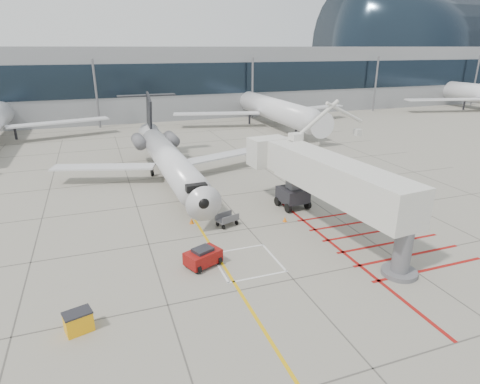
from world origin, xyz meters
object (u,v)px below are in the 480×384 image
object	(u,v)px
pushback_tug	(203,256)
spill_bin	(78,322)
jet_bridge	(338,187)
regional_jet	(173,150)

from	to	relation	value
pushback_tug	spill_bin	xyz separation A→B (m)	(-7.76, -4.28, -0.10)
jet_bridge	pushback_tug	distance (m)	11.56
spill_bin	pushback_tug	bearing A→B (deg)	12.78
pushback_tug	spill_bin	world-z (taller)	pushback_tug
regional_jet	pushback_tug	bearing A→B (deg)	-95.33
pushback_tug	regional_jet	bearing A→B (deg)	62.48
pushback_tug	spill_bin	distance (m)	8.86
jet_bridge	spill_bin	distance (m)	19.86
spill_bin	jet_bridge	bearing A→B (deg)	0.26
jet_bridge	spill_bin	world-z (taller)	jet_bridge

